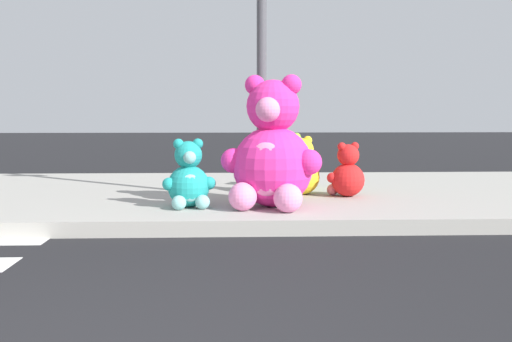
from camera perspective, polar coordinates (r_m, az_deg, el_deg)
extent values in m
cube|color=#9E9B93|center=(7.89, -7.06, -2.33)|extent=(28.00, 4.40, 0.15)
cylinder|color=#4C4C51|center=(7.02, 0.52, 10.45)|extent=(0.11, 0.11, 3.20)
sphere|color=#F22D93|center=(6.48, 1.56, 0.41)|extent=(0.84, 0.84, 0.84)
ellipsoid|color=pink|center=(6.18, 0.97, 0.16)|extent=(0.50, 0.31, 0.55)
sphere|color=#F22D93|center=(6.45, 1.58, 5.98)|extent=(0.55, 0.55, 0.55)
sphere|color=pink|center=(6.22, 1.11, 5.69)|extent=(0.25, 0.25, 0.25)
sphere|color=#F22D93|center=(6.42, 3.29, 7.95)|extent=(0.21, 0.21, 0.21)
sphere|color=#F22D93|center=(6.30, 4.92, 0.82)|extent=(0.26, 0.26, 0.26)
sphere|color=pink|center=(6.11, 2.97, -2.51)|extent=(0.29, 0.29, 0.29)
sphere|color=#F22D93|center=(6.50, -0.10, 7.93)|extent=(0.21, 0.21, 0.21)
sphere|color=#F22D93|center=(6.47, -2.10, 0.96)|extent=(0.26, 0.26, 0.26)
sphere|color=pink|center=(6.22, -1.24, -2.37)|extent=(0.29, 0.29, 0.29)
sphere|color=#8CD133|center=(8.01, 3.56, -0.05)|extent=(0.44, 0.44, 0.44)
ellipsoid|color=#B8DE87|center=(8.05, 2.47, -0.02)|extent=(0.17, 0.26, 0.29)
sphere|color=#8CD133|center=(7.99, 3.58, 2.29)|extent=(0.29, 0.29, 0.29)
sphere|color=#B8DE87|center=(8.02, 2.73, 2.18)|extent=(0.13, 0.13, 0.13)
sphere|color=#8CD133|center=(7.88, 3.40, 3.08)|extent=(0.11, 0.11, 0.11)
sphere|color=#8CD133|center=(7.82, 2.80, 0.06)|extent=(0.14, 0.14, 0.14)
sphere|color=#B8DE87|center=(7.96, 2.04, -1.13)|extent=(0.15, 0.15, 0.15)
sphere|color=#8CD133|center=(8.08, 3.76, 3.14)|extent=(0.11, 0.11, 0.11)
sphere|color=#8CD133|center=(8.22, 3.55, 0.32)|extent=(0.14, 0.14, 0.14)
sphere|color=#B8DE87|center=(8.19, 2.50, -0.94)|extent=(0.15, 0.15, 0.15)
sphere|color=tan|center=(7.70, -0.02, -0.56)|extent=(0.36, 0.36, 0.36)
ellipsoid|color=beige|center=(7.67, -0.97, -0.58)|extent=(0.12, 0.21, 0.24)
sphere|color=tan|center=(7.68, -0.02, 1.45)|extent=(0.24, 0.24, 0.24)
sphere|color=beige|center=(7.65, -0.75, 1.33)|extent=(0.11, 0.11, 0.11)
sphere|color=tan|center=(7.59, 0.13, 2.13)|extent=(0.09, 0.09, 0.09)
sphere|color=tan|center=(7.52, -0.05, -0.49)|extent=(0.11, 0.11, 0.11)
sphere|color=beige|center=(7.58, -0.98, -1.56)|extent=(0.12, 0.12, 0.12)
sphere|color=tan|center=(7.75, -0.16, 2.20)|extent=(0.09, 0.09, 0.09)
sphere|color=tan|center=(7.85, -0.63, -0.24)|extent=(0.11, 0.11, 0.11)
sphere|color=beige|center=(7.78, -1.29, -1.38)|extent=(0.12, 0.12, 0.12)
sphere|color=red|center=(7.33, 8.46, -0.82)|extent=(0.39, 0.39, 0.39)
ellipsoid|color=#DB7B7B|center=(7.44, 7.88, -0.71)|extent=(0.23, 0.16, 0.25)
sphere|color=red|center=(7.30, 8.49, 1.46)|extent=(0.26, 0.26, 0.26)
sphere|color=#DB7B7B|center=(7.39, 8.04, 1.39)|extent=(0.12, 0.12, 0.12)
sphere|color=red|center=(7.25, 7.90, 2.25)|extent=(0.10, 0.10, 0.10)
sphere|color=red|center=(7.27, 7.02, -0.62)|extent=(0.12, 0.12, 0.12)
sphere|color=#DB7B7B|center=(7.43, 7.06, -1.71)|extent=(0.13, 0.13, 0.13)
sphere|color=red|center=(7.34, 9.10, 2.27)|extent=(0.10, 0.10, 0.10)
sphere|color=red|center=(7.46, 9.46, -0.49)|extent=(0.12, 0.12, 0.12)
sphere|color=#DB7B7B|center=(7.54, 8.46, -1.62)|extent=(0.13, 0.13, 0.13)
sphere|color=yellow|center=(7.45, 4.25, -0.52)|extent=(0.43, 0.43, 0.43)
ellipsoid|color=#F0DB80|center=(7.56, 3.39, -0.43)|extent=(0.24, 0.23, 0.28)
sphere|color=yellow|center=(7.43, 4.27, 1.94)|extent=(0.28, 0.28, 0.28)
sphere|color=#F0DB80|center=(7.51, 3.60, 1.85)|extent=(0.13, 0.13, 0.13)
sphere|color=yellow|center=(7.35, 3.75, 2.78)|extent=(0.11, 0.11, 0.11)
sphere|color=yellow|center=(7.34, 2.86, -0.35)|extent=(0.13, 0.13, 0.13)
sphere|color=#F0DB80|center=(7.51, 2.61, -1.55)|extent=(0.15, 0.15, 0.15)
sphere|color=yellow|center=(7.49, 4.79, 2.83)|extent=(0.11, 0.11, 0.11)
sphere|color=yellow|center=(7.64, 5.00, -0.14)|extent=(0.13, 0.13, 0.13)
sphere|color=#F0DB80|center=(7.68, 3.84, -1.39)|extent=(0.15, 0.15, 0.15)
sphere|color=teal|center=(6.49, -6.23, -1.40)|extent=(0.44, 0.44, 0.44)
ellipsoid|color=#7BBFBC|center=(6.34, -6.07, -1.57)|extent=(0.25, 0.14, 0.29)
sphere|color=teal|center=(6.46, -6.26, 1.48)|extent=(0.29, 0.29, 0.29)
sphere|color=#7BBFBC|center=(6.34, -6.14, 1.25)|extent=(0.13, 0.13, 0.13)
sphere|color=teal|center=(6.47, -5.38, 2.52)|extent=(0.11, 0.11, 0.11)
sphere|color=teal|center=(6.46, -4.34, -1.12)|extent=(0.14, 0.14, 0.14)
sphere|color=#7BBFBC|center=(6.34, -4.95, -2.86)|extent=(0.15, 0.15, 0.15)
sphere|color=teal|center=(6.45, -7.16, 2.49)|extent=(0.11, 0.11, 0.11)
sphere|color=teal|center=(6.42, -8.03, -1.21)|extent=(0.14, 0.14, 0.14)
sphere|color=#7BBFBC|center=(6.32, -7.12, -2.92)|extent=(0.15, 0.15, 0.15)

